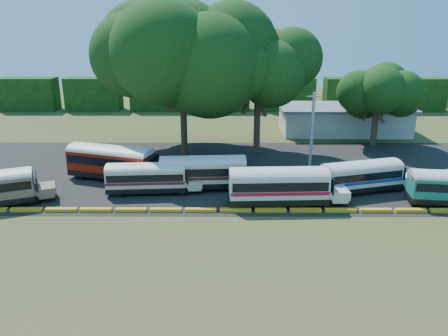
{
  "coord_description": "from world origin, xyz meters",
  "views": [
    {
      "loc": [
        0.66,
        -33.4,
        15.27
      ],
      "look_at": [
        0.48,
        6.0,
        2.32
      ],
      "focal_mm": 35.0,
      "sensor_mm": 36.0,
      "label": 1
    }
  ],
  "objects_px": {
    "bus_red": "(113,160)",
    "bus_white_red": "(281,184)",
    "bus_cream_west": "(148,176)",
    "tree_west": "(182,52)"
  },
  "relations": [
    {
      "from": "bus_cream_west",
      "to": "bus_white_red",
      "type": "xyz_separation_m",
      "value": [
        12.16,
        -2.87,
        0.29
      ]
    },
    {
      "from": "bus_red",
      "to": "bus_white_red",
      "type": "height_order",
      "value": "bus_red"
    },
    {
      "from": "bus_red",
      "to": "bus_cream_west",
      "type": "height_order",
      "value": "bus_red"
    },
    {
      "from": "bus_cream_west",
      "to": "bus_white_red",
      "type": "bearing_deg",
      "value": -17.3
    },
    {
      "from": "bus_red",
      "to": "tree_west",
      "type": "distance_m",
      "value": 15.38
    },
    {
      "from": "bus_red",
      "to": "bus_white_red",
      "type": "xyz_separation_m",
      "value": [
        16.39,
        -6.67,
        -0.1
      ]
    },
    {
      "from": "bus_cream_west",
      "to": "tree_west",
      "type": "distance_m",
      "value": 17.19
    },
    {
      "from": "bus_red",
      "to": "bus_cream_west",
      "type": "bearing_deg",
      "value": -24.11
    },
    {
      "from": "tree_west",
      "to": "bus_white_red",
      "type": "bearing_deg",
      "value": -58.43
    },
    {
      "from": "bus_white_red",
      "to": "tree_west",
      "type": "xyz_separation_m",
      "value": [
        -9.98,
        16.24,
        10.29
      ]
    }
  ]
}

